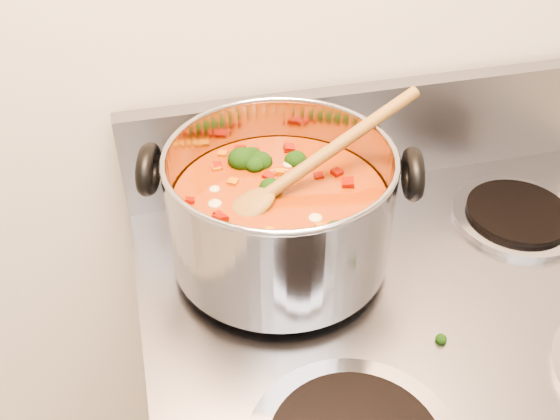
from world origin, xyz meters
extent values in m
cube|color=gray|center=(0.05, 1.47, 1.00)|extent=(0.76, 0.03, 0.16)
cylinder|color=#A5A5AD|center=(-0.13, 1.31, 0.92)|extent=(0.19, 0.19, 0.01)
cylinder|color=black|center=(-0.13, 1.31, 0.93)|extent=(0.15, 0.15, 0.01)
cylinder|color=#A5A5AD|center=(0.23, 1.31, 0.92)|extent=(0.19, 0.19, 0.01)
cylinder|color=black|center=(0.23, 1.31, 0.93)|extent=(0.15, 0.15, 0.01)
cylinder|color=#A0A0A8|center=(-0.14, 1.31, 1.02)|extent=(0.29, 0.29, 0.15)
torus|color=#A0A0A8|center=(-0.14, 1.31, 1.09)|extent=(0.29, 0.29, 0.01)
cylinder|color=#88380C|center=(-0.14, 1.31, 0.99)|extent=(0.27, 0.27, 0.10)
torus|color=black|center=(-0.29, 1.35, 1.07)|extent=(0.04, 0.08, 0.08)
torus|color=black|center=(0.02, 1.26, 1.07)|extent=(0.04, 0.08, 0.08)
ellipsoid|color=black|center=(-0.06, 1.34, 1.04)|extent=(0.04, 0.04, 0.03)
ellipsoid|color=black|center=(-0.09, 1.22, 1.04)|extent=(0.04, 0.04, 0.03)
ellipsoid|color=black|center=(-0.19, 1.36, 1.04)|extent=(0.04, 0.04, 0.03)
ellipsoid|color=black|center=(-0.14, 1.25, 1.04)|extent=(0.04, 0.04, 0.03)
ellipsoid|color=black|center=(-0.17, 1.38, 1.04)|extent=(0.04, 0.04, 0.03)
ellipsoid|color=black|center=(-0.02, 1.28, 1.04)|extent=(0.04, 0.04, 0.03)
ellipsoid|color=black|center=(-0.13, 1.42, 1.04)|extent=(0.04, 0.04, 0.03)
ellipsoid|color=#8C0805|center=(-0.17, 1.19, 1.04)|extent=(0.01, 0.01, 0.01)
ellipsoid|color=#8C0805|center=(-0.21, 1.38, 1.04)|extent=(0.01, 0.01, 0.01)
ellipsoid|color=#8C0805|center=(-0.11, 1.37, 1.04)|extent=(0.01, 0.01, 0.01)
ellipsoid|color=#8C0805|center=(-0.14, 1.28, 1.04)|extent=(0.01, 0.01, 0.01)
ellipsoid|color=#8C0805|center=(-0.12, 1.41, 1.04)|extent=(0.01, 0.01, 0.01)
ellipsoid|color=#8C0805|center=(-0.18, 1.36, 1.04)|extent=(0.01, 0.01, 0.01)
ellipsoid|color=#8C0805|center=(-0.10, 1.36, 1.04)|extent=(0.01, 0.01, 0.01)
ellipsoid|color=#8C0805|center=(-0.11, 1.34, 1.04)|extent=(0.01, 0.01, 0.01)
ellipsoid|color=#8C0805|center=(-0.06, 1.33, 1.04)|extent=(0.01, 0.01, 0.01)
ellipsoid|color=#8C0805|center=(-0.19, 1.21, 1.04)|extent=(0.01, 0.01, 0.01)
ellipsoid|color=#8C0805|center=(-0.19, 1.42, 1.04)|extent=(0.01, 0.01, 0.01)
ellipsoid|color=#8C0805|center=(-0.12, 1.23, 1.04)|extent=(0.01, 0.01, 0.01)
ellipsoid|color=#A75609|center=(-0.24, 1.37, 1.04)|extent=(0.01, 0.01, 0.01)
ellipsoid|color=#A75609|center=(-0.13, 1.21, 1.04)|extent=(0.01, 0.01, 0.01)
ellipsoid|color=#A75609|center=(-0.25, 1.26, 1.04)|extent=(0.01, 0.01, 0.01)
ellipsoid|color=#A75609|center=(-0.11, 1.34, 1.04)|extent=(0.01, 0.01, 0.01)
ellipsoid|color=#A75609|center=(-0.03, 1.32, 1.04)|extent=(0.01, 0.01, 0.01)
ellipsoid|color=#A75609|center=(-0.22, 1.32, 1.04)|extent=(0.01, 0.01, 0.01)
ellipsoid|color=#A75609|center=(-0.17, 1.39, 1.04)|extent=(0.01, 0.01, 0.01)
ellipsoid|color=#A75609|center=(-0.10, 1.23, 1.04)|extent=(0.01, 0.01, 0.01)
ellipsoid|color=#A75609|center=(-0.22, 1.26, 1.04)|extent=(0.01, 0.01, 0.01)
ellipsoid|color=#A75609|center=(-0.15, 1.25, 1.04)|extent=(0.01, 0.01, 0.01)
ellipsoid|color=#C4BA87|center=(-0.08, 1.23, 1.04)|extent=(0.02, 0.02, 0.01)
ellipsoid|color=#C4BA87|center=(-0.15, 1.25, 1.04)|extent=(0.02, 0.02, 0.01)
ellipsoid|color=#C4BA87|center=(-0.06, 1.29, 1.04)|extent=(0.02, 0.02, 0.01)
ellipsoid|color=#C4BA87|center=(-0.06, 1.22, 1.04)|extent=(0.02, 0.02, 0.01)
ellipsoid|color=#C4BA87|center=(-0.20, 1.30, 1.04)|extent=(0.02, 0.02, 0.01)
ellipsoid|color=brown|center=(-0.18, 1.29, 1.03)|extent=(0.09, 0.07, 0.04)
cylinder|color=brown|center=(-0.06, 1.33, 1.08)|extent=(0.25, 0.09, 0.10)
ellipsoid|color=black|center=(0.02, 1.13, 0.92)|extent=(0.01, 0.01, 0.01)
ellipsoid|color=black|center=(-0.14, 1.45, 0.92)|extent=(0.01, 0.01, 0.01)
ellipsoid|color=black|center=(0.01, 1.45, 0.92)|extent=(0.01, 0.01, 0.01)
ellipsoid|color=black|center=(-0.31, 1.41, 0.92)|extent=(0.01, 0.01, 0.01)
camera|label=1|loc=(-0.29, 0.70, 1.51)|focal=40.00mm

